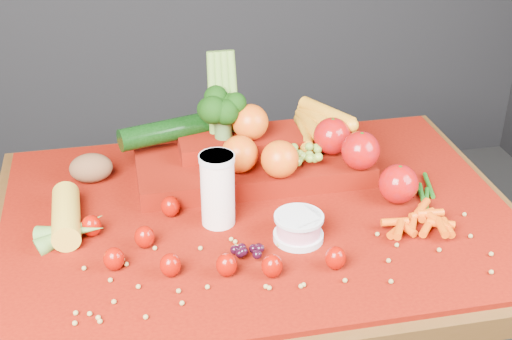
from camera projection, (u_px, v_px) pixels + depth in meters
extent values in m
cube|color=#3D260D|center=(258.00, 226.00, 1.51)|extent=(1.10, 0.80, 0.05)
cube|color=#3D260D|center=(55.00, 296.00, 1.89)|extent=(0.06, 0.06, 0.70)
cube|color=#3D260D|center=(397.00, 253.00, 2.06)|extent=(0.06, 0.06, 0.70)
cube|color=#6C0E03|center=(258.00, 214.00, 1.49)|extent=(1.05, 0.75, 0.01)
cylinder|color=white|center=(218.00, 190.00, 1.42)|extent=(0.07, 0.07, 0.15)
cylinder|color=silver|center=(217.00, 158.00, 1.38)|extent=(0.07, 0.07, 0.01)
cylinder|color=silver|center=(298.00, 236.00, 1.40)|extent=(0.10, 0.10, 0.01)
cylinder|color=#D38996|center=(299.00, 225.00, 1.39)|extent=(0.09, 0.09, 0.04)
cylinder|color=silver|center=(299.00, 217.00, 1.38)|extent=(0.10, 0.10, 0.01)
ellipsoid|color=#9A0000|center=(144.00, 237.00, 1.37)|extent=(0.04, 0.04, 0.04)
cone|color=#15420B|center=(144.00, 228.00, 1.36)|extent=(0.03, 0.03, 0.01)
ellipsoid|color=#9A0000|center=(114.00, 259.00, 1.31)|extent=(0.04, 0.04, 0.04)
cone|color=#15420B|center=(113.00, 249.00, 1.30)|extent=(0.03, 0.03, 0.01)
ellipsoid|color=#9A0000|center=(170.00, 265.00, 1.29)|extent=(0.04, 0.04, 0.04)
cone|color=#15420B|center=(170.00, 256.00, 1.28)|extent=(0.03, 0.03, 0.01)
ellipsoid|color=#9A0000|center=(227.00, 265.00, 1.29)|extent=(0.04, 0.04, 0.04)
cone|color=#15420B|center=(226.00, 255.00, 1.28)|extent=(0.03, 0.03, 0.01)
ellipsoid|color=#9A0000|center=(272.00, 266.00, 1.29)|extent=(0.04, 0.04, 0.04)
cone|color=#15420B|center=(272.00, 256.00, 1.28)|extent=(0.03, 0.03, 0.01)
ellipsoid|color=#9A0000|center=(336.00, 258.00, 1.31)|extent=(0.04, 0.04, 0.04)
cone|color=#15420B|center=(336.00, 249.00, 1.30)|extent=(0.03, 0.03, 0.01)
ellipsoid|color=#9A0000|center=(170.00, 206.00, 1.47)|extent=(0.04, 0.04, 0.04)
cone|color=#15420B|center=(170.00, 198.00, 1.46)|extent=(0.03, 0.03, 0.01)
ellipsoid|color=#9A0000|center=(91.00, 226.00, 1.40)|extent=(0.04, 0.04, 0.04)
cone|color=#15420B|center=(90.00, 217.00, 1.39)|extent=(0.03, 0.03, 0.01)
cylinder|color=gold|center=(66.00, 215.00, 1.43)|extent=(0.06, 0.18, 0.06)
ellipsoid|color=brown|center=(91.00, 168.00, 1.59)|extent=(0.10, 0.07, 0.07)
cube|color=#6C0E03|center=(253.00, 167.00, 1.61)|extent=(0.52, 0.22, 0.04)
cube|color=#6C0E03|center=(240.00, 142.00, 1.63)|extent=(0.28, 0.12, 0.03)
sphere|color=#A40600|center=(361.00, 151.00, 1.54)|extent=(0.08, 0.08, 0.08)
sphere|color=#A40600|center=(398.00, 184.00, 1.51)|extent=(0.08, 0.08, 0.08)
sphere|color=#A40600|center=(332.00, 136.00, 1.60)|extent=(0.08, 0.08, 0.08)
sphere|color=red|center=(239.00, 154.00, 1.53)|extent=(0.08, 0.08, 0.08)
sphere|color=red|center=(280.00, 159.00, 1.51)|extent=(0.08, 0.08, 0.08)
sphere|color=red|center=(250.00, 122.00, 1.59)|extent=(0.08, 0.08, 0.08)
cylinder|color=orange|center=(303.00, 133.00, 1.68)|extent=(0.06, 0.17, 0.04)
cylinder|color=orange|center=(312.00, 126.00, 1.67)|extent=(0.04, 0.17, 0.04)
cylinder|color=orange|center=(320.00, 120.00, 1.67)|extent=(0.07, 0.17, 0.04)
cylinder|color=orange|center=(327.00, 113.00, 1.66)|extent=(0.10, 0.16, 0.04)
cylinder|color=#3F662D|center=(223.00, 128.00, 1.61)|extent=(0.04, 0.04, 0.04)
cylinder|color=olive|center=(213.00, 100.00, 1.61)|extent=(0.03, 0.06, 0.22)
cylinder|color=olive|center=(220.00, 100.00, 1.61)|extent=(0.02, 0.06, 0.22)
cylinder|color=olive|center=(227.00, 99.00, 1.62)|extent=(0.02, 0.06, 0.22)
cylinder|color=olive|center=(234.00, 98.00, 1.62)|extent=(0.03, 0.06, 0.22)
cylinder|color=black|center=(177.00, 129.00, 1.63)|extent=(0.27, 0.12, 0.05)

